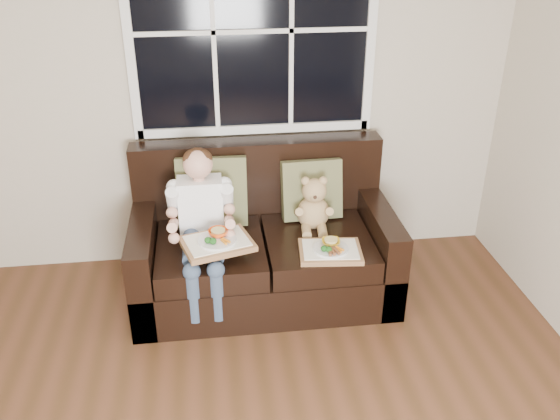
{
  "coord_description": "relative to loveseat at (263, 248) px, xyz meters",
  "views": [
    {
      "loc": [
        0.16,
        -1.39,
        2.39
      ],
      "look_at": [
        0.58,
        1.85,
        0.68
      ],
      "focal_mm": 38.0,
      "sensor_mm": 36.0,
      "label": 1
    }
  ],
  "objects": [
    {
      "name": "tray_left",
      "position": [
        -0.31,
        -0.33,
        0.27
      ],
      "size": [
        0.48,
        0.41,
        0.09
      ],
      "rotation": [
        0.0,
        0.0,
        0.28
      ],
      "color": "olive",
      "rests_on": "child"
    },
    {
      "name": "loveseat",
      "position": [
        0.0,
        0.0,
        0.0
      ],
      "size": [
        1.7,
        0.92,
        0.96
      ],
      "color": "black",
      "rests_on": "ground"
    },
    {
      "name": "child",
      "position": [
        -0.39,
        -0.12,
        0.35
      ],
      "size": [
        0.41,
        0.6,
        0.92
      ],
      "color": "white",
      "rests_on": "loveseat"
    },
    {
      "name": "window_back",
      "position": [
        -0.0,
        0.46,
        1.34
      ],
      "size": [
        1.62,
        0.04,
        1.37
      ],
      "color": "black",
      "rests_on": "room_walls"
    },
    {
      "name": "room_walls",
      "position": [
        -0.49,
        -2.02,
        1.28
      ],
      "size": [
        4.52,
        5.02,
        2.71
      ],
      "color": "#BEAF9D",
      "rests_on": "ground"
    },
    {
      "name": "teddy_bear",
      "position": [
        0.34,
        -0.0,
        0.29
      ],
      "size": [
        0.24,
        0.29,
        0.38
      ],
      "rotation": [
        0.0,
        0.0,
        -0.1
      ],
      "color": "tan",
      "rests_on": "loveseat"
    },
    {
      "name": "tray_right",
      "position": [
        0.38,
        -0.36,
        0.17
      ],
      "size": [
        0.41,
        0.33,
        0.09
      ],
      "rotation": [
        0.0,
        0.0,
        -0.1
      ],
      "color": "olive",
      "rests_on": "loveseat"
    },
    {
      "name": "pillow_left",
      "position": [
        -0.32,
        0.15,
        0.37
      ],
      "size": [
        0.47,
        0.24,
        0.48
      ],
      "rotation": [
        -0.21,
        0.0,
        -0.06
      ],
      "color": "brown",
      "rests_on": "loveseat"
    },
    {
      "name": "pillow_right",
      "position": [
        0.35,
        0.15,
        0.34
      ],
      "size": [
        0.41,
        0.2,
        0.42
      ],
      "rotation": [
        -0.21,
        0.0,
        0.04
      ],
      "color": "brown",
      "rests_on": "loveseat"
    }
  ]
}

